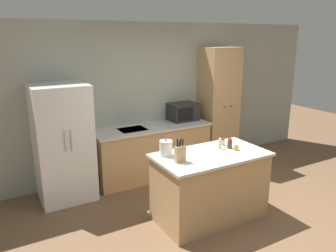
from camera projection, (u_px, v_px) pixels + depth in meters
The scene contains 13 objects.
ground_plane at pixel (236, 229), 4.16m from camera, with size 14.00×14.00×0.00m, color brown.
wall_back at pixel (152, 99), 5.77m from camera, with size 7.20×0.06×2.60m.
refrigerator at pixel (63, 143), 4.78m from camera, with size 0.78×0.73×1.72m.
back_counter at pixel (152, 151), 5.63m from camera, with size 2.03×0.65×0.90m.
pantry_cabinet at pixel (218, 106), 6.18m from camera, with size 0.65×0.55×2.18m.
kitchen_island at pixel (210, 186), 4.33m from camera, with size 1.48×0.81×0.91m.
microwave at pixel (183, 112), 5.88m from camera, with size 0.50×0.37×0.31m.
knife_block at pixel (180, 154), 3.91m from camera, with size 0.13×0.06×0.30m.
spice_bottle_tall_dark at pixel (236, 147), 4.33m from camera, with size 0.06×0.06×0.08m.
spice_bottle_short_red at pixel (223, 142), 4.53m from camera, with size 0.05×0.05×0.09m.
spice_bottle_amber_oil at pixel (220, 144), 4.38m from camera, with size 0.05×0.05×0.14m.
spice_bottle_green_herb at pixel (230, 144), 4.40m from camera, with size 0.06×0.06×0.14m.
kettle at pixel (166, 148), 4.12m from camera, with size 0.16×0.16×0.22m.
Camera 1 is at (-2.57, -2.75, 2.37)m, focal length 35.00 mm.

